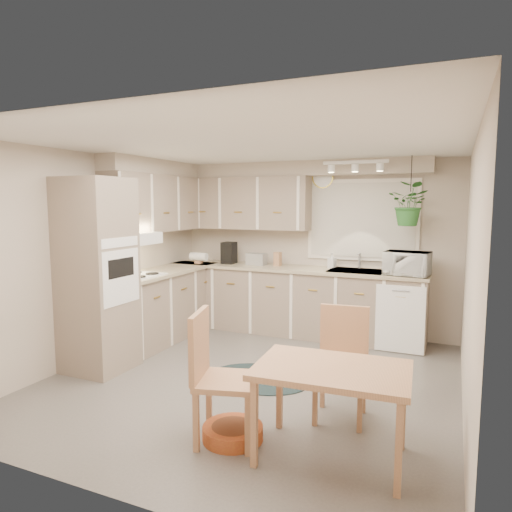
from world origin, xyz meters
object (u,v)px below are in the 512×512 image
braided_rug (259,378)px  chair_back (341,365)px  dining_table (331,413)px  chair_left (227,377)px  pet_bed (233,433)px  microwave (407,261)px

braided_rug → chair_back: bearing=-28.9°
dining_table → braided_rug: dining_table is taller
chair_left → braided_rug: size_ratio=0.93×
dining_table → braided_rug: bearing=132.4°
chair_back → dining_table: bearing=91.4°
dining_table → chair_back: chair_back is taller
chair_back → pet_bed: bearing=38.8°
pet_bed → microwave: (0.99, 2.86, 1.06)m
dining_table → chair_left: chair_left is taller
chair_back → braided_rug: chair_back is taller
dining_table → chair_left: size_ratio=1.06×
dining_table → chair_back: (-0.08, 0.62, 0.13)m
dining_table → pet_bed: bearing=-175.7°
braided_rug → microwave: (1.28, 1.65, 1.11)m
dining_table → chair_left: 0.82m
braided_rug → microwave: size_ratio=2.05×
pet_bed → microwave: bearing=71.0°
chair_back → microwave: bearing=-103.6°
chair_left → braided_rug: chair_left is taller
dining_table → pet_bed: 0.81m
pet_bed → microwave: microwave is taller
chair_left → braided_rug: (-0.26, 1.24, -0.50)m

